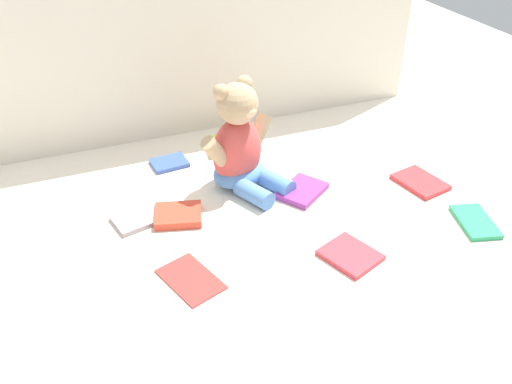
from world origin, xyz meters
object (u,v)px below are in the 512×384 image
object	(u,v)px
book_case_4	(224,146)
book_case_8	(169,163)
book_case_3	(302,191)
teddy_bear	(240,148)
book_case_2	(191,278)
book_case_0	(475,222)
book_case_6	(420,182)
book_case_7	(350,255)
book_case_1	(140,218)
book_case_5	(179,216)

from	to	relation	value
book_case_4	book_case_8	bearing A→B (deg)	-161.09
book_case_3	book_case_8	distance (m)	0.38
teddy_bear	book_case_2	distance (m)	0.39
teddy_bear	book_case_0	xyz separation A→B (m)	(0.45, -0.37, -0.10)
book_case_6	book_case_7	xyz separation A→B (m)	(-0.31, -0.19, -0.00)
book_case_3	book_case_4	distance (m)	0.31
book_case_1	book_case_3	bearing A→B (deg)	71.59
book_case_6	book_case_8	world-z (taller)	same
book_case_0	book_case_6	distance (m)	0.19
book_case_0	book_case_8	size ratio (longest dim) A/B	1.36
book_case_3	book_case_5	xyz separation A→B (m)	(-0.32, 0.01, 0.00)
book_case_2	book_case_5	world-z (taller)	book_case_5
book_case_3	book_case_5	size ratio (longest dim) A/B	1.12
book_case_1	book_case_2	bearing A→B (deg)	-0.02
teddy_bear	book_case_8	distance (m)	0.24
book_case_4	book_case_5	size ratio (longest dim) A/B	0.99
book_case_2	book_case_8	bearing A→B (deg)	62.31
teddy_bear	book_case_0	bearing A→B (deg)	-63.77
book_case_4	book_case_0	bearing A→B (deg)	-43.73
book_case_1	book_case_3	world-z (taller)	book_case_3
book_case_0	book_case_4	distance (m)	0.70
book_case_1	book_case_7	bearing A→B (deg)	39.89
book_case_4	book_case_5	distance (m)	0.35
teddy_bear	book_case_3	distance (m)	0.19
book_case_6	book_case_2	bearing A→B (deg)	0.13
book_case_4	book_case_7	world-z (taller)	book_case_4
book_case_4	book_case_6	world-z (taller)	book_case_4
book_case_3	book_case_7	distance (m)	0.26
book_case_2	book_case_4	world-z (taller)	book_case_4
book_case_2	book_case_4	distance (m)	0.55
teddy_bear	book_case_2	bearing A→B (deg)	-150.60
book_case_8	book_case_3	bearing A→B (deg)	-138.27
book_case_2	book_case_5	distance (m)	0.21
teddy_bear	book_case_1	world-z (taller)	teddy_bear
book_case_2	book_case_6	distance (m)	0.67
book_case_0	book_case_2	bearing A→B (deg)	-169.66
teddy_bear	book_case_6	distance (m)	0.48
book_case_3	book_case_0	bearing A→B (deg)	16.60
book_case_1	book_case_5	distance (m)	0.09
book_case_8	book_case_7	bearing A→B (deg)	-157.86
book_case_5	book_case_6	bearing A→B (deg)	98.17
book_case_5	book_case_7	bearing A→B (deg)	64.61
book_case_0	book_case_2	distance (m)	0.68
book_case_8	teddy_bear	bearing A→B (deg)	-141.65
teddy_bear	book_case_6	bearing A→B (deg)	-46.94
book_case_1	book_case_7	distance (m)	0.50
book_case_2	book_case_0	bearing A→B (deg)	-24.14
book_case_3	book_case_6	world-z (taller)	book_case_3
book_case_4	book_case_7	bearing A→B (deg)	-71.45
book_case_5	book_case_4	bearing A→B (deg)	159.26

